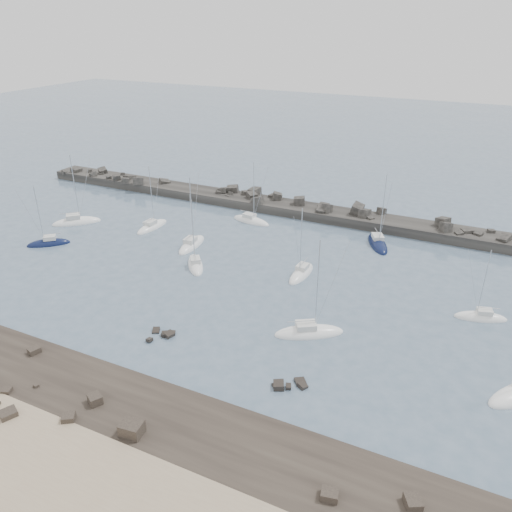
{
  "coord_description": "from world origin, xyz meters",
  "views": [
    {
      "loc": [
        28.69,
        -50.23,
        36.17
      ],
      "look_at": [
        -0.76,
        12.0,
        2.6
      ],
      "focal_mm": 35.0,
      "sensor_mm": 36.0,
      "label": 1
    }
  ],
  "objects_px": {
    "sailboat_9": "(481,318)",
    "sailboat_3": "(192,245)",
    "sailboat_0": "(77,222)",
    "sailboat_7": "(309,333)",
    "sailboat_2": "(49,244)",
    "sailboat_1": "(152,227)",
    "sailboat_5": "(195,265)",
    "sailboat_4": "(251,221)",
    "sailboat_6": "(301,274)",
    "sailboat_8": "(378,244)"
  },
  "relations": [
    {
      "from": "sailboat_4",
      "to": "sailboat_9",
      "type": "bearing_deg",
      "value": -22.68
    },
    {
      "from": "sailboat_1",
      "to": "sailboat_3",
      "type": "distance_m",
      "value": 11.65
    },
    {
      "from": "sailboat_3",
      "to": "sailboat_6",
      "type": "relative_size",
      "value": 1.09
    },
    {
      "from": "sailboat_0",
      "to": "sailboat_2",
      "type": "relative_size",
      "value": 1.24
    },
    {
      "from": "sailboat_4",
      "to": "sailboat_8",
      "type": "bearing_deg",
      "value": -0.26
    },
    {
      "from": "sailboat_5",
      "to": "sailboat_6",
      "type": "height_order",
      "value": "sailboat_6"
    },
    {
      "from": "sailboat_0",
      "to": "sailboat_9",
      "type": "relative_size",
      "value": 1.33
    },
    {
      "from": "sailboat_0",
      "to": "sailboat_4",
      "type": "relative_size",
      "value": 1.12
    },
    {
      "from": "sailboat_6",
      "to": "sailboat_8",
      "type": "relative_size",
      "value": 0.87
    },
    {
      "from": "sailboat_5",
      "to": "sailboat_8",
      "type": "relative_size",
      "value": 0.86
    },
    {
      "from": "sailboat_8",
      "to": "sailboat_5",
      "type": "bearing_deg",
      "value": -139.81
    },
    {
      "from": "sailboat_2",
      "to": "sailboat_9",
      "type": "bearing_deg",
      "value": 5.73
    },
    {
      "from": "sailboat_5",
      "to": "sailboat_9",
      "type": "xyz_separation_m",
      "value": [
        41.94,
        3.06,
        -0.01
      ]
    },
    {
      "from": "sailboat_5",
      "to": "sailboat_6",
      "type": "bearing_deg",
      "value": 15.2
    },
    {
      "from": "sailboat_5",
      "to": "sailboat_6",
      "type": "distance_m",
      "value": 16.85
    },
    {
      "from": "sailboat_2",
      "to": "sailboat_9",
      "type": "relative_size",
      "value": 1.07
    },
    {
      "from": "sailboat_2",
      "to": "sailboat_7",
      "type": "distance_m",
      "value": 50.42
    },
    {
      "from": "sailboat_6",
      "to": "sailboat_7",
      "type": "distance_m",
      "value": 15.71
    },
    {
      "from": "sailboat_2",
      "to": "sailboat_5",
      "type": "relative_size",
      "value": 0.97
    },
    {
      "from": "sailboat_4",
      "to": "sailboat_5",
      "type": "bearing_deg",
      "value": -89.52
    },
    {
      "from": "sailboat_6",
      "to": "sailboat_4",
      "type": "bearing_deg",
      "value": 135.34
    },
    {
      "from": "sailboat_7",
      "to": "sailboat_8",
      "type": "height_order",
      "value": "sailboat_7"
    },
    {
      "from": "sailboat_3",
      "to": "sailboat_5",
      "type": "distance_m",
      "value": 7.76
    },
    {
      "from": "sailboat_5",
      "to": "sailboat_8",
      "type": "distance_m",
      "value": 31.84
    },
    {
      "from": "sailboat_6",
      "to": "sailboat_2",
      "type": "bearing_deg",
      "value": -169.21
    },
    {
      "from": "sailboat_4",
      "to": "sailboat_2",
      "type": "bearing_deg",
      "value": -137.92
    },
    {
      "from": "sailboat_0",
      "to": "sailboat_3",
      "type": "height_order",
      "value": "sailboat_0"
    },
    {
      "from": "sailboat_8",
      "to": "sailboat_6",
      "type": "bearing_deg",
      "value": -116.55
    },
    {
      "from": "sailboat_6",
      "to": "sailboat_9",
      "type": "distance_m",
      "value": 25.71
    },
    {
      "from": "sailboat_0",
      "to": "sailboat_6",
      "type": "relative_size",
      "value": 1.19
    },
    {
      "from": "sailboat_1",
      "to": "sailboat_8",
      "type": "xyz_separation_m",
      "value": [
        39.95,
        10.55,
        0.01
      ]
    },
    {
      "from": "sailboat_6",
      "to": "sailboat_8",
      "type": "distance_m",
      "value": 18.03
    },
    {
      "from": "sailboat_2",
      "to": "sailboat_8",
      "type": "bearing_deg",
      "value": 25.31
    },
    {
      "from": "sailboat_4",
      "to": "sailboat_0",
      "type": "bearing_deg",
      "value": -153.31
    },
    {
      "from": "sailboat_1",
      "to": "sailboat_2",
      "type": "relative_size",
      "value": 1.1
    },
    {
      "from": "sailboat_4",
      "to": "sailboat_5",
      "type": "height_order",
      "value": "sailboat_4"
    },
    {
      "from": "sailboat_1",
      "to": "sailboat_4",
      "type": "distance_m",
      "value": 18.77
    },
    {
      "from": "sailboat_5",
      "to": "sailboat_8",
      "type": "bearing_deg",
      "value": 40.19
    },
    {
      "from": "sailboat_0",
      "to": "sailboat_7",
      "type": "height_order",
      "value": "sailboat_0"
    },
    {
      "from": "sailboat_3",
      "to": "sailboat_4",
      "type": "height_order",
      "value": "sailboat_3"
    },
    {
      "from": "sailboat_1",
      "to": "sailboat_5",
      "type": "distance_m",
      "value": 18.55
    },
    {
      "from": "sailboat_8",
      "to": "sailboat_2",
      "type": "bearing_deg",
      "value": -154.69
    },
    {
      "from": "sailboat_5",
      "to": "sailboat_8",
      "type": "xyz_separation_m",
      "value": [
        24.32,
        20.55,
        -0.01
      ]
    },
    {
      "from": "sailboat_9",
      "to": "sailboat_3",
      "type": "bearing_deg",
      "value": 176.09
    },
    {
      "from": "sailboat_1",
      "to": "sailboat_7",
      "type": "relative_size",
      "value": 0.91
    },
    {
      "from": "sailboat_0",
      "to": "sailboat_3",
      "type": "distance_m",
      "value": 25.44
    },
    {
      "from": "sailboat_3",
      "to": "sailboat_8",
      "type": "height_order",
      "value": "sailboat_8"
    },
    {
      "from": "sailboat_6",
      "to": "sailboat_8",
      "type": "height_order",
      "value": "sailboat_8"
    },
    {
      "from": "sailboat_2",
      "to": "sailboat_7",
      "type": "bearing_deg",
      "value": -6.86
    },
    {
      "from": "sailboat_1",
      "to": "sailboat_9",
      "type": "xyz_separation_m",
      "value": [
        57.56,
        -6.94,
        -0.0
      ]
    }
  ]
}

